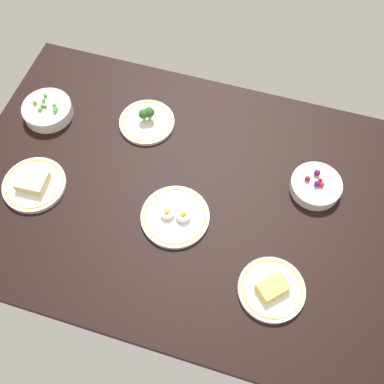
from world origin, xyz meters
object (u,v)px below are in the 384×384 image
at_px(plate_cheese, 272,289).
at_px(plate_eggs, 175,216).
at_px(plate_broccoli, 147,121).
at_px(bowl_berries, 316,185).
at_px(plate_sandwich, 34,184).
at_px(bowl_peas, 47,110).

height_order(plate_cheese, plate_eggs, plate_eggs).
xyz_separation_m(plate_cheese, plate_broccoli, (-0.56, 0.47, 0.00)).
distance_m(plate_cheese, bowl_berries, 0.38).
bearing_deg(plate_eggs, plate_sandwich, -177.16).
bearing_deg(plate_cheese, plate_broccoli, 139.62).
bearing_deg(bowl_peas, plate_broccoli, 10.48).
relative_size(plate_broccoli, plate_eggs, 0.90).
distance_m(plate_broccoli, bowl_berries, 0.63).
bearing_deg(bowl_berries, plate_sandwich, -163.74).
bearing_deg(plate_broccoli, plate_sandwich, -127.28).
distance_m(bowl_berries, bowl_peas, 0.97).
distance_m(plate_cheese, plate_eggs, 0.37).
xyz_separation_m(plate_broccoli, plate_eggs, (0.21, -0.33, -0.00)).
bearing_deg(bowl_berries, plate_broccoli, 171.41).
height_order(plate_broccoli, plate_eggs, plate_broccoli).
relative_size(plate_cheese, plate_broccoli, 1.01).
xyz_separation_m(plate_cheese, plate_eggs, (-0.34, 0.14, -0.00)).
bearing_deg(bowl_berries, plate_eggs, -149.97).
relative_size(plate_eggs, bowl_peas, 1.24).
height_order(plate_sandwich, plate_broccoli, plate_broccoli).
distance_m(plate_cheese, plate_broccoli, 0.73).
height_order(plate_cheese, bowl_berries, bowl_berries).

